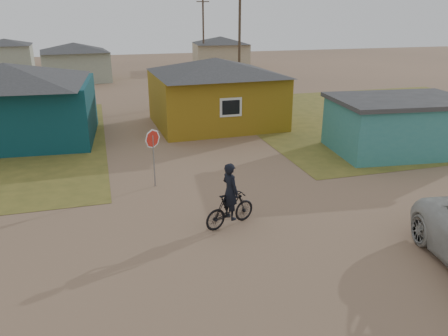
# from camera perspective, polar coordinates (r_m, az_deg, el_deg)

# --- Properties ---
(ground) EXTENTS (120.00, 120.00, 0.00)m
(ground) POSITION_cam_1_polar(r_m,az_deg,el_deg) (13.08, 4.30, -9.64)
(ground) COLOR #8E6C52
(grass_ne) EXTENTS (20.00, 18.00, 0.00)m
(grass_ne) POSITION_cam_1_polar(r_m,az_deg,el_deg) (30.43, 21.03, 6.39)
(grass_ne) COLOR olive
(grass_ne) RESTS_ON ground
(house_teal) EXTENTS (8.93, 7.08, 4.00)m
(house_teal) POSITION_cam_1_polar(r_m,az_deg,el_deg) (24.94, -26.22, 7.76)
(house_teal) COLOR #0A343B
(house_teal) RESTS_ON ground
(house_yellow) EXTENTS (7.72, 6.76, 3.90)m
(house_yellow) POSITION_cam_1_polar(r_m,az_deg,el_deg) (25.88, -1.07, 10.04)
(house_yellow) COLOR olive
(house_yellow) RESTS_ON ground
(shed_turquoise) EXTENTS (6.71, 4.93, 2.60)m
(shed_turquoise) POSITION_cam_1_polar(r_m,az_deg,el_deg) (22.44, 21.84, 5.27)
(shed_turquoise) COLOR teal
(shed_turquoise) RESTS_ON ground
(house_pale_west) EXTENTS (7.04, 6.15, 3.60)m
(house_pale_west) POSITION_cam_1_polar(r_m,az_deg,el_deg) (44.92, -18.86, 13.04)
(house_pale_west) COLOR #969E87
(house_pale_west) RESTS_ON ground
(house_beige_east) EXTENTS (6.95, 6.05, 3.60)m
(house_beige_east) POSITION_cam_1_polar(r_m,az_deg,el_deg) (52.75, -0.46, 14.94)
(house_beige_east) COLOR tan
(house_beige_east) RESTS_ON ground
(house_pale_north) EXTENTS (6.28, 5.81, 3.40)m
(house_pale_north) POSITION_cam_1_polar(r_m,az_deg,el_deg) (57.70, -26.59, 13.24)
(house_pale_north) COLOR #969E87
(house_pale_north) RESTS_ON ground
(utility_pole_near) EXTENTS (1.40, 0.20, 8.00)m
(utility_pole_near) POSITION_cam_1_polar(r_m,az_deg,el_deg) (34.38, 2.03, 16.07)
(utility_pole_near) COLOR #49382B
(utility_pole_near) RESTS_ON ground
(utility_pole_far) EXTENTS (1.40, 0.20, 8.00)m
(utility_pole_far) POSITION_cam_1_polar(r_m,az_deg,el_deg) (50.05, -2.72, 17.26)
(utility_pole_far) COLOR #49382B
(utility_pole_far) RESTS_ON ground
(stop_sign) EXTENTS (0.73, 0.23, 2.29)m
(stop_sign) POSITION_cam_1_polar(r_m,az_deg,el_deg) (16.63, -9.27, 3.07)
(stop_sign) COLOR gray
(stop_sign) RESTS_ON ground
(cyclist) EXTENTS (1.91, 1.14, 2.09)m
(cyclist) POSITION_cam_1_polar(r_m,az_deg,el_deg) (13.67, 0.81, -4.64)
(cyclist) COLOR black
(cyclist) RESTS_ON ground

